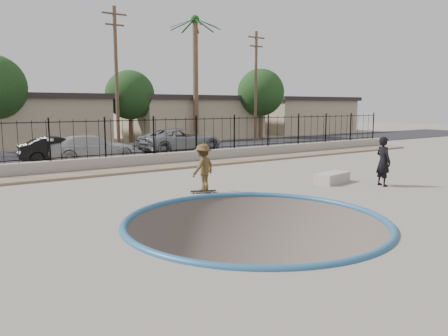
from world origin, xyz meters
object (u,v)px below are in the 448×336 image
at_px(car_b, 59,149).
at_px(car_d, 181,140).
at_px(skateboard, 203,191).
at_px(car_c, 92,148).
at_px(videographer, 383,161).
at_px(skater, 203,170).
at_px(concrete_ledge, 332,178).

distance_m(car_b, car_d, 7.75).
height_order(skateboard, car_c, car_c).
bearing_deg(videographer, skateboard, 80.56).
height_order(car_b, car_c, car_c).
bearing_deg(car_c, videographer, -148.57).
height_order(skateboard, car_d, car_d).
bearing_deg(skateboard, car_d, 87.75).
relative_size(skateboard, car_b, 0.22).
xyz_separation_m(skater, videographer, (6.31, -2.71, 0.12)).
height_order(concrete_ledge, car_c, car_c).
height_order(skater, car_b, skater).
bearing_deg(car_b, car_d, -82.38).
xyz_separation_m(car_b, car_d, (7.72, 0.60, 0.09)).
bearing_deg(concrete_ledge, car_c, 114.64).
relative_size(concrete_ledge, car_c, 0.33).
relative_size(car_b, car_c, 0.85).
relative_size(videographer, car_d, 0.34).
height_order(skateboard, car_b, car_b).
height_order(car_b, car_d, car_d).
bearing_deg(concrete_ledge, skater, 167.16).
relative_size(videographer, car_c, 0.39).
xyz_separation_m(skateboard, car_c, (-0.33, 10.96, 0.67)).
bearing_deg(skater, concrete_ledge, 145.08).
distance_m(skater, car_b, 11.51).
relative_size(skater, car_d, 0.30).
distance_m(videographer, car_b, 16.31).
bearing_deg(videographer, concrete_ledge, 48.87).
height_order(skater, videographer, videographer).
distance_m(skateboard, car_c, 10.98).
relative_size(videographer, car_b, 0.46).
height_order(videographer, car_c, videographer).
bearing_deg(concrete_ledge, skateboard, 167.16).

